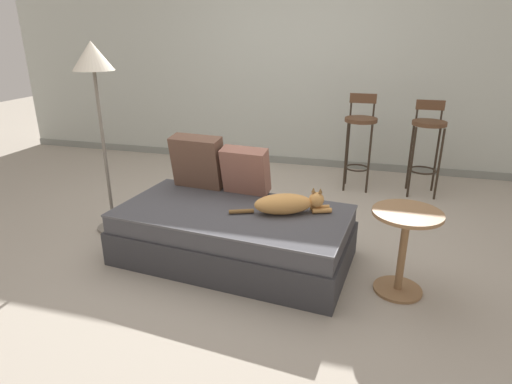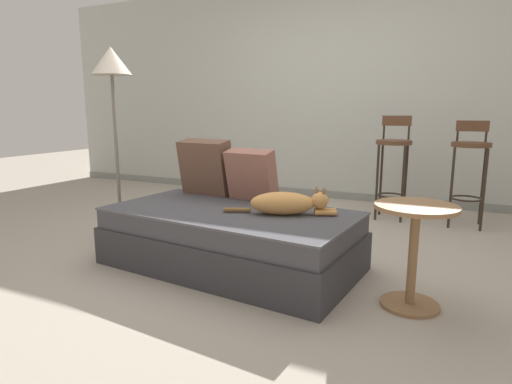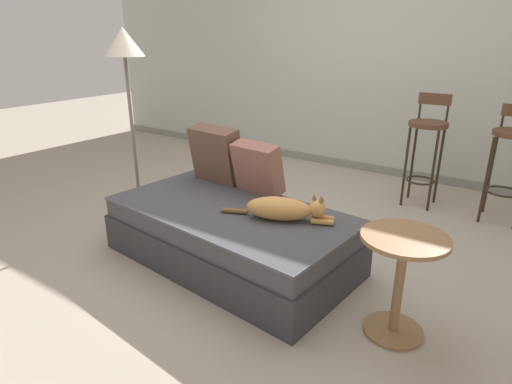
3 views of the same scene
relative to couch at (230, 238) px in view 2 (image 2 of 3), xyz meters
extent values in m
plane|color=#A89E8E|center=(0.00, 0.40, -0.21)|extent=(16.00, 16.00, 0.00)
cube|color=#B7BCB2|center=(0.00, 2.65, 1.09)|extent=(8.00, 0.10, 2.60)
cube|color=gray|center=(0.00, 2.60, -0.16)|extent=(8.00, 0.02, 0.09)
cube|color=#353539|center=(0.00, 0.00, -0.08)|extent=(1.80, 1.07, 0.26)
cube|color=#47474C|center=(0.00, 0.00, 0.13)|extent=(1.76, 1.03, 0.14)
cube|color=#525257|center=(0.00, 0.00, 0.19)|extent=(1.77, 1.04, 0.02)
cube|color=brown|center=(-0.43, 0.40, 0.42)|extent=(0.45, 0.26, 0.44)
cube|color=#936051|center=(-0.01, 0.35, 0.39)|extent=(0.39, 0.25, 0.39)
ellipsoid|color=tan|center=(0.37, 0.03, 0.27)|extent=(0.45, 0.31, 0.15)
sphere|color=tan|center=(0.60, 0.12, 0.30)|extent=(0.11, 0.11, 0.11)
cone|color=brown|center=(0.57, 0.12, 0.37)|extent=(0.03, 0.03, 0.04)
cone|color=brown|center=(0.62, 0.12, 0.37)|extent=(0.03, 0.03, 0.04)
cylinder|color=tan|center=(0.64, 0.11, 0.22)|extent=(0.14, 0.09, 0.04)
cylinder|color=tan|center=(0.62, 0.16, 0.22)|extent=(0.14, 0.09, 0.04)
cylinder|color=brown|center=(0.08, -0.05, 0.22)|extent=(0.18, 0.10, 0.03)
cylinder|color=#2D2319|center=(0.70, 1.74, 0.17)|extent=(0.02, 0.02, 0.75)
cylinder|color=#2D2319|center=(0.94, 1.74, 0.17)|extent=(0.02, 0.02, 0.75)
cylinder|color=#2D2319|center=(0.70, 1.98, 0.17)|extent=(0.02, 0.02, 0.75)
cylinder|color=#2D2319|center=(0.94, 1.98, 0.17)|extent=(0.02, 0.02, 0.75)
torus|color=#2D2319|center=(0.82, 1.86, 0.03)|extent=(0.26, 0.26, 0.02)
cylinder|color=brown|center=(0.82, 1.86, 0.56)|extent=(0.34, 0.34, 0.04)
cylinder|color=#2D2319|center=(0.70, 1.99, 0.65)|extent=(0.02, 0.02, 0.23)
cylinder|color=#2D2319|center=(0.94, 1.99, 0.65)|extent=(0.02, 0.02, 0.23)
cube|color=brown|center=(0.82, 1.99, 0.77)|extent=(0.28, 0.03, 0.10)
cylinder|color=#2D2319|center=(1.36, 1.73, 0.17)|extent=(0.02, 0.02, 0.75)
cylinder|color=#2D2319|center=(1.63, 1.73, 0.17)|extent=(0.02, 0.02, 0.75)
cylinder|color=#2D2319|center=(1.36, 2.00, 0.17)|extent=(0.02, 0.02, 0.75)
cylinder|color=#2D2319|center=(1.63, 2.00, 0.17)|extent=(0.02, 0.02, 0.75)
torus|color=#2D2319|center=(1.49, 1.86, 0.06)|extent=(0.28, 0.28, 0.02)
cylinder|color=brown|center=(1.49, 1.86, 0.56)|extent=(0.34, 0.34, 0.04)
cylinder|color=#2D2319|center=(1.37, 1.99, 0.63)|extent=(0.02, 0.02, 0.18)
cylinder|color=#2D2319|center=(1.61, 1.99, 0.63)|extent=(0.02, 0.02, 0.18)
cube|color=brown|center=(1.49, 1.99, 0.72)|extent=(0.28, 0.03, 0.10)
cylinder|color=olive|center=(1.20, -0.13, 0.07)|extent=(0.05, 0.05, 0.56)
cylinder|color=olive|center=(1.20, -0.13, -0.20)|extent=(0.32, 0.32, 0.02)
cylinder|color=olive|center=(1.20, -0.13, 0.36)|extent=(0.44, 0.44, 0.02)
cylinder|color=slate|center=(-1.19, 0.23, -0.19)|extent=(0.28, 0.28, 0.02)
cylinder|color=slate|center=(-1.19, 0.23, 0.47)|extent=(0.03, 0.03, 1.36)
cone|color=beige|center=(-1.19, 0.23, 1.26)|extent=(0.32, 0.32, 0.22)
camera|label=1|loc=(0.94, -2.76, 1.43)|focal=30.00mm
camera|label=2|loc=(1.37, -2.51, 0.87)|focal=30.00mm
camera|label=3|loc=(1.66, -2.13, 1.32)|focal=30.00mm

